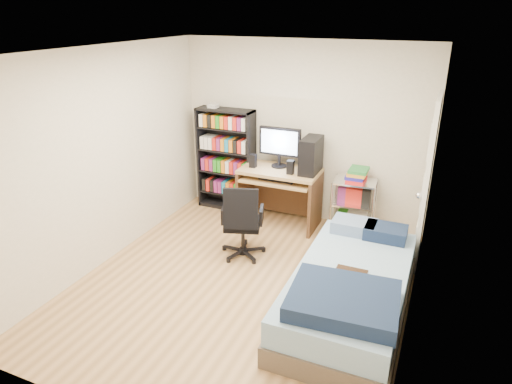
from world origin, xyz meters
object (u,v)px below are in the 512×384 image
at_px(office_chair, 243,234).
at_px(bed, 350,290).
at_px(media_shelf, 226,158).
at_px(computer_desk, 289,175).

distance_m(office_chair, bed, 1.59).
xyz_separation_m(media_shelf, office_chair, (0.85, -1.27, -0.48)).
distance_m(media_shelf, computer_desk, 1.07).
relative_size(computer_desk, office_chair, 1.44).
bearing_deg(computer_desk, bed, -53.82).
relative_size(media_shelf, bed, 0.73).
height_order(media_shelf, bed, media_shelf).
bearing_deg(media_shelf, bed, -39.46).
height_order(computer_desk, office_chair, computer_desk).
xyz_separation_m(media_shelf, computer_desk, (1.05, -0.18, -0.05)).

